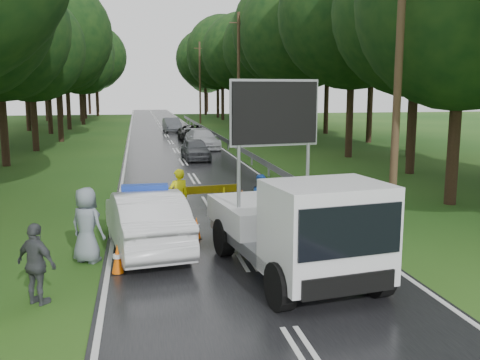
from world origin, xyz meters
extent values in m
plane|color=#174513|center=(0.00, 0.00, 0.00)|extent=(160.00, 160.00, 0.00)
cube|color=black|center=(0.00, 30.00, 0.01)|extent=(7.00, 140.00, 0.02)
cylinder|color=gray|center=(3.70, 0.00, 0.35)|extent=(0.12, 0.12, 0.70)
cube|color=gray|center=(3.70, 30.00, 0.55)|extent=(0.05, 60.00, 0.30)
cylinder|color=#4E3724|center=(5.20, 2.00, 5.00)|extent=(0.24, 0.24, 10.00)
cylinder|color=#4E3724|center=(5.20, 28.00, 5.00)|extent=(0.24, 0.24, 10.00)
cube|color=#4E3724|center=(5.20, 28.00, 9.20)|extent=(1.40, 0.08, 0.08)
cylinder|color=#4E3724|center=(5.20, 54.00, 5.00)|extent=(0.24, 0.24, 10.00)
cube|color=#4E3724|center=(5.20, 54.00, 9.20)|extent=(1.40, 0.08, 0.08)
imported|color=white|center=(-2.43, 0.81, 0.80)|extent=(2.38, 5.07, 1.61)
cube|color=#1938A5|center=(-2.43, 0.81, 1.69)|extent=(1.24, 0.50, 0.16)
cube|color=gray|center=(0.80, -1.27, 0.63)|extent=(2.96, 5.09, 0.29)
cube|color=white|center=(0.64, -0.14, 1.09)|extent=(2.78, 3.07, 0.63)
cube|color=white|center=(1.10, -3.32, 1.43)|extent=(2.53, 2.14, 1.95)
cube|color=black|center=(1.23, -4.25, 1.66)|extent=(2.11, 0.35, 0.97)
cube|color=black|center=(0.70, -0.59, 3.67)|extent=(2.18, 0.45, 1.49)
cylinder|color=black|center=(0.05, -3.70, 0.48)|extent=(0.45, 1.00, 0.96)
cylinder|color=black|center=(2.21, -3.39, 0.48)|extent=(0.45, 1.00, 0.96)
cylinder|color=black|center=(-0.47, -0.06, 0.48)|extent=(0.45, 1.00, 0.96)
cylinder|color=black|center=(1.69, 0.24, 0.48)|extent=(0.45, 1.00, 0.96)
cube|color=#FAEF0D|center=(-1.83, 3.85, 0.51)|extent=(0.07, 0.07, 1.02)
cube|color=#FAEF0D|center=(-1.33, 3.91, 0.51)|extent=(0.07, 0.07, 1.02)
cube|color=#FAEF0D|center=(0.19, 4.09, 0.51)|extent=(0.07, 0.07, 1.02)
cube|color=#FAEF0D|center=(0.70, 4.15, 0.51)|extent=(0.07, 0.07, 1.02)
cube|color=#F2CC00|center=(-0.57, 4.00, 0.97)|extent=(2.64, 0.36, 0.26)
imported|color=#FEFC0D|center=(-1.36, 3.38, 0.89)|extent=(0.75, 0.60, 1.78)
imported|color=#1948A4|center=(1.24, 3.00, 0.79)|extent=(0.95, 0.86, 1.59)
imported|color=#42464A|center=(-4.60, -2.50, 0.83)|extent=(1.02, 0.90, 1.66)
imported|color=slate|center=(-3.86, 0.05, 0.94)|extent=(1.10, 1.02, 1.88)
imported|color=#3D4045|center=(0.84, 18.90, 0.65)|extent=(1.67, 3.85, 1.29)
imported|color=#ACAEB4|center=(1.92, 24.90, 0.70)|extent=(2.47, 4.98, 1.39)
imported|color=black|center=(1.92, 30.90, 0.66)|extent=(2.32, 4.81, 1.32)
imported|color=#414348|center=(0.80, 40.82, 0.71)|extent=(1.78, 4.40, 1.42)
cube|color=black|center=(-3.11, -1.00, 0.01)|extent=(0.34, 0.34, 0.03)
cone|color=#F55D07|center=(-3.11, -1.00, 0.37)|extent=(0.28, 0.28, 0.70)
cube|color=black|center=(-1.00, 1.57, 0.01)|extent=(0.31, 0.31, 0.03)
cone|color=#F55D07|center=(-1.00, 1.57, 0.34)|extent=(0.25, 0.25, 0.63)
cube|color=black|center=(0.99, 5.00, 0.02)|extent=(0.35, 0.35, 0.03)
cone|color=#F55D07|center=(0.99, 5.00, 0.38)|extent=(0.29, 0.29, 0.73)
cube|color=black|center=(-2.84, 1.28, 0.01)|extent=(0.30, 0.30, 0.03)
cone|color=#F55D07|center=(-2.84, 1.28, 0.33)|extent=(0.25, 0.25, 0.62)
cube|color=black|center=(3.50, 1.85, 0.02)|extent=(0.38, 0.38, 0.03)
cone|color=#F55D07|center=(3.50, 1.85, 0.41)|extent=(0.31, 0.31, 0.78)
camera|label=1|loc=(-2.55, -13.18, 4.24)|focal=40.00mm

